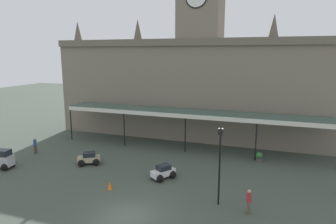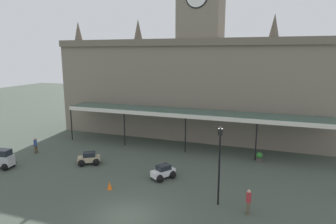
# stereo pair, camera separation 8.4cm
# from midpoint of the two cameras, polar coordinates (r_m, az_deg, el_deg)

# --- Properties ---
(ground_plane) EXTENTS (140.00, 140.00, 0.00)m
(ground_plane) POSITION_cam_midpoint_polar(r_m,az_deg,el_deg) (20.45, -7.97, -19.33)
(ground_plane) COLOR #414B40
(station_building) EXTENTS (36.20, 5.62, 20.05)m
(station_building) POSITION_cam_midpoint_polar(r_m,az_deg,el_deg) (36.49, 6.03, 5.64)
(station_building) COLOR slate
(station_building) RESTS_ON ground
(entrance_canopy) EXTENTS (28.89, 3.26, 4.22)m
(entrance_canopy) POSITION_cam_midpoint_polar(r_m,az_deg,el_deg) (32.15, 3.91, -0.09)
(entrance_canopy) COLOR #38564C
(entrance_canopy) RESTS_ON ground
(car_silver_van) EXTENTS (2.49, 1.78, 1.77)m
(car_silver_van) POSITION_cam_midpoint_polar(r_m,az_deg,el_deg) (31.52, -29.59, -7.94)
(car_silver_van) COLOR #B2B5BA
(car_silver_van) RESTS_ON ground
(car_white_sedan) EXTENTS (2.12, 2.25, 1.19)m
(car_white_sedan) POSITION_cam_midpoint_polar(r_m,az_deg,el_deg) (25.44, -1.03, -11.58)
(car_white_sedan) COLOR silver
(car_white_sedan) RESTS_ON ground
(car_beige_sedan) EXTENTS (2.25, 2.09, 1.19)m
(car_beige_sedan) POSITION_cam_midpoint_polar(r_m,az_deg,el_deg) (29.45, -15.02, -8.74)
(car_beige_sedan) COLOR tan
(car_beige_sedan) RESTS_ON ground
(pedestrian_beside_cars) EXTENTS (0.34, 0.39, 1.67)m
(pedestrian_beside_cars) POSITION_cam_midpoint_polar(r_m,az_deg,el_deg) (20.90, 15.13, -16.08)
(pedestrian_beside_cars) COLOR brown
(pedestrian_beside_cars) RESTS_ON ground
(pedestrian_crossing_forecourt) EXTENTS (0.34, 0.39, 1.67)m
(pedestrian_crossing_forecourt) POSITION_cam_midpoint_polar(r_m,az_deg,el_deg) (34.34, -24.22, -5.78)
(pedestrian_crossing_forecourt) COLOR brown
(pedestrian_crossing_forecourt) RESTS_ON ground
(victorian_lamppost) EXTENTS (0.30, 0.30, 5.59)m
(victorian_lamppost) POSITION_cam_midpoint_polar(r_m,az_deg,el_deg) (20.60, 9.81, -8.62)
(victorian_lamppost) COLOR black
(victorian_lamppost) RESTS_ON ground
(traffic_cone) EXTENTS (0.40, 0.40, 0.62)m
(traffic_cone) POSITION_cam_midpoint_polar(r_m,az_deg,el_deg) (24.07, -11.23, -13.68)
(traffic_cone) COLOR orange
(traffic_cone) RESTS_ON ground
(planter_by_canopy) EXTENTS (0.60, 0.60, 0.96)m
(planter_by_canopy) POSITION_cam_midpoint_polar(r_m,az_deg,el_deg) (30.40, 17.00, -8.25)
(planter_by_canopy) COLOR #47423D
(planter_by_canopy) RESTS_ON ground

